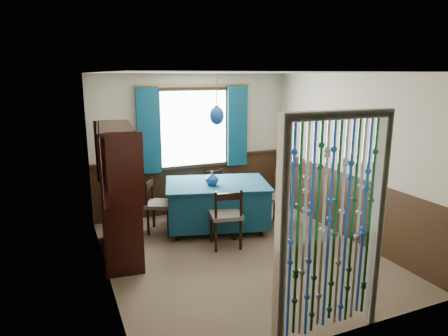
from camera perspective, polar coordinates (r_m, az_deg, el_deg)
name	(u,v)px	position (r m, az deg, el deg)	size (l,w,h in m)	color
floor	(240,254)	(5.79, 2.34, -12.13)	(4.00, 4.00, 0.00)	brown
ceiling	(242,73)	(5.23, 2.61, 13.46)	(4.00, 4.00, 0.00)	silver
wall_back	(193,145)	(7.19, -4.42, 3.36)	(3.60, 3.60, 0.00)	#BCB29A
wall_front	(337,215)	(3.74, 15.85, -6.45)	(3.60, 3.60, 0.00)	#BCB29A
wall_left	(103,182)	(4.89, -16.93, -1.88)	(4.00, 4.00, 0.00)	#BCB29A
wall_right	(348,157)	(6.34, 17.32, 1.46)	(4.00, 4.00, 0.00)	#BCB29A
wainscot_back	(194,185)	(7.34, -4.27, -2.43)	(3.60, 3.60, 0.00)	#342113
wainscot_front	(331,289)	(4.06, 15.03, -16.42)	(3.60, 3.60, 0.00)	#342113
wainscot_left	(108,241)	(5.14, -16.20, -9.98)	(4.00, 4.00, 0.00)	#342113
wainscot_right	(344,204)	(6.52, 16.76, -5.01)	(4.00, 4.00, 0.00)	#342113
window	(194,128)	(7.10, -4.33, 5.68)	(1.32, 0.12, 1.42)	black
doorway	(331,233)	(3.85, 15.11, -8.99)	(1.16, 0.12, 2.18)	silver
dining_table	(217,202)	(6.51, -1.01, -4.93)	(1.86, 1.52, 0.78)	navy
chair_near	(226,216)	(5.82, 0.30, -6.86)	(0.51, 0.50, 0.90)	black
chair_far	(215,191)	(7.21, -1.27, -3.30)	(0.44, 0.42, 0.80)	black
chair_left	(159,204)	(6.48, -9.34, -5.14)	(0.56, 0.56, 0.86)	black
chair_right	(272,197)	(6.71, 6.92, -4.19)	(0.45, 0.47, 0.91)	black
sideboard	(120,212)	(5.73, -14.68, -6.06)	(0.62, 1.43, 1.82)	black
pendant_lamp	(217,116)	(6.21, -1.06, 7.50)	(0.23, 0.23, 0.79)	olive
vase_table	(212,179)	(6.26, -1.73, -1.55)	(0.19, 0.19, 0.20)	navy
bowl_shelf	(125,171)	(5.26, -13.90, -0.45)	(0.21, 0.21, 0.05)	beige
vase_sideboard	(119,179)	(5.96, -14.82, -1.53)	(0.18, 0.18, 0.19)	beige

